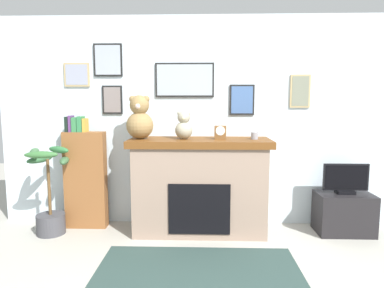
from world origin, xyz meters
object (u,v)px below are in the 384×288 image
(bookshelf, at_px, (85,177))
(tv_stand, at_px, (344,213))
(potted_plant, at_px, (50,199))
(candle_jar, at_px, (254,136))
(television, at_px, (346,180))
(fireplace, at_px, (200,185))
(mantel_clock, at_px, (220,132))
(teddy_bear_cream, at_px, (184,126))
(teddy_bear_brown, at_px, (140,119))

(bookshelf, relative_size, tv_stand, 2.18)
(potted_plant, bearing_deg, bookshelf, 34.85)
(bookshelf, distance_m, potted_plant, 0.47)
(candle_jar, bearing_deg, television, 0.70)
(fireplace, distance_m, television, 1.71)
(bookshelf, distance_m, television, 3.12)
(television, height_order, candle_jar, candle_jar)
(fireplace, relative_size, mantel_clock, 10.60)
(mantel_clock, distance_m, teddy_bear_cream, 0.43)
(candle_jar, distance_m, teddy_bear_brown, 1.35)
(fireplace, distance_m, mantel_clock, 0.68)
(television, height_order, teddy_bear_brown, teddy_bear_brown)
(potted_plant, xyz_separation_m, teddy_bear_brown, (1.05, 0.12, 0.93))
(tv_stand, bearing_deg, potted_plant, -177.69)
(fireplace, bearing_deg, television, -0.15)
(potted_plant, distance_m, candle_jar, 2.50)
(fireplace, bearing_deg, mantel_clock, -4.68)
(mantel_clock, xyz_separation_m, teddy_bear_cream, (-0.42, 0.00, 0.07))
(teddy_bear_cream, bearing_deg, television, 0.41)
(television, bearing_deg, mantel_clock, -179.42)
(potted_plant, bearing_deg, fireplace, 4.65)
(fireplace, xyz_separation_m, teddy_bear_brown, (-0.70, -0.02, 0.78))
(teddy_bear_brown, distance_m, teddy_bear_cream, 0.52)
(potted_plant, distance_m, television, 3.47)
(television, height_order, teddy_bear_cream, teddy_bear_cream)
(candle_jar, bearing_deg, tv_stand, 0.77)
(bookshelf, bearing_deg, teddy_bear_cream, -5.37)
(bookshelf, xyz_separation_m, tv_stand, (3.12, -0.10, -0.39))
(potted_plant, relative_size, teddy_bear_brown, 2.02)
(bookshelf, bearing_deg, tv_stand, -1.84)
(tv_stand, relative_size, candle_jar, 7.75)
(television, distance_m, teddy_bear_cream, 1.99)
(potted_plant, xyz_separation_m, television, (3.46, 0.14, 0.23))
(candle_jar, relative_size, mantel_clock, 0.53)
(tv_stand, height_order, teddy_bear_brown, teddy_bear_brown)
(teddy_bear_brown, height_order, teddy_bear_cream, teddy_bear_brown)
(fireplace, relative_size, tv_stand, 2.59)
(tv_stand, relative_size, teddy_bear_cream, 1.94)
(teddy_bear_brown, relative_size, teddy_bear_cream, 1.55)
(teddy_bear_brown, bearing_deg, candle_jar, 0.03)
(tv_stand, distance_m, teddy_bear_cream, 2.16)
(bookshelf, xyz_separation_m, potted_plant, (-0.34, -0.24, -0.21))
(potted_plant, distance_m, teddy_bear_brown, 1.41)
(fireplace, height_order, candle_jar, candle_jar)
(bookshelf, bearing_deg, candle_jar, -3.21)
(potted_plant, distance_m, mantel_clock, 2.14)
(fireplace, height_order, bookshelf, bookshelf)
(television, xyz_separation_m, teddy_bear_brown, (-2.41, -0.01, 0.70))
(television, relative_size, teddy_bear_brown, 1.03)
(candle_jar, height_order, teddy_bear_brown, teddy_bear_brown)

